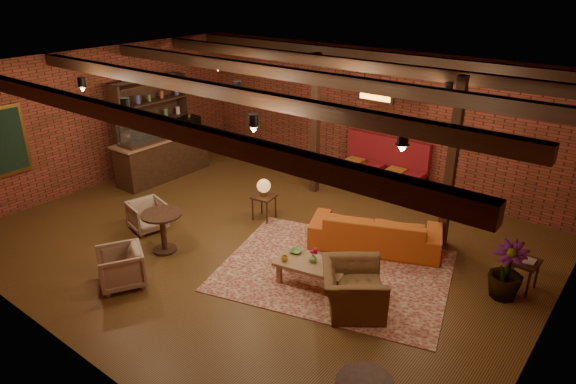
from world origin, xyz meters
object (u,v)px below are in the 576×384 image
Objects in this scene: sofa at (375,231)px; armchair_right at (353,282)px; armchair_b at (121,266)px; plant_tall at (518,215)px; armchair_a at (147,214)px; side_table_book at (523,262)px; coffee_table at (311,265)px; round_table_left at (163,226)px; side_table_lamp at (264,189)px.

sofa is 2.24× the size of armchair_right.
armchair_b is (-2.70, -3.66, 0.01)m from sofa.
armchair_right is at bearing -135.40° from plant_tall.
side_table_book is (6.50, 2.42, 0.15)m from armchair_a.
coffee_table is at bearing -148.90° from plant_tall.
armchair_b is at bearing -141.81° from coffee_table.
side_table_book is (5.23, 3.94, 0.13)m from armchair_b.
sofa is 2.64m from plant_tall.
round_table_left is at bearing -164.50° from coffee_table.
plant_tall is (6.36, 2.01, 1.13)m from armchair_a.
armchair_right reaches higher than armchair_b.
coffee_table reaches higher than side_table_book.
armchair_right is 2.86m from side_table_book.
side_table_lamp reaches higher than round_table_left.
side_table_book is at bearing 72.11° from plant_tall.
sofa is 1.74m from coffee_table.
round_table_left is 3.73m from armchair_right.
round_table_left is 0.72× the size of armchair_right.
coffee_table is 3.27m from plant_tall.
armchair_b is (1.26, -1.52, 0.03)m from armchair_a.
side_table_lamp is 3.34m from armchair_b.
round_table_left reaches higher than side_table_book.
armchair_b is at bearing -142.98° from side_table_book.
coffee_table is at bearing -144.05° from side_table_book.
side_table_lamp is 2.39m from armchair_a.
side_table_lamp reaches higher than armchair_b.
coffee_table is 3.75m from armchair_a.
coffee_table is 3.13m from armchair_b.
armchair_a is 6.93m from side_table_book.
coffee_table is 0.90m from armchair_right.
sofa is at bearing -173.68° from side_table_book.
side_table_lamp is at bearing 147.80° from coffee_table.
round_table_left is at bearing -96.81° from armchair_a.
round_table_left is 1.07× the size of armchair_b.
round_table_left is 6.22m from side_table_book.
side_table_book is 1.07m from plant_tall.
side_table_lamp is 2.24m from round_table_left.
sofa is at bearing 39.56° from round_table_left.
armchair_right is at bearing -72.42° from armchair_a.
side_table_lamp is 3.43m from armchair_right.
side_table_book is (4.95, 0.63, -0.20)m from side_table_lamp.
round_table_left reaches higher than armchair_a.
plant_tall is at bearing 64.28° from armchair_b.
side_table_book is (2.53, 0.28, 0.14)m from sofa.
armchair_right is (3.34, 1.80, 0.11)m from armchair_b.
side_table_lamp is at bearing 114.81° from armchair_b.
side_table_book is at bearing 7.28° from side_table_lamp.
plant_tall is (4.82, 0.21, 0.78)m from side_table_lamp.
side_table_book is at bearing 164.12° from sofa.
side_table_book is (2.77, 2.01, 0.13)m from coffee_table.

